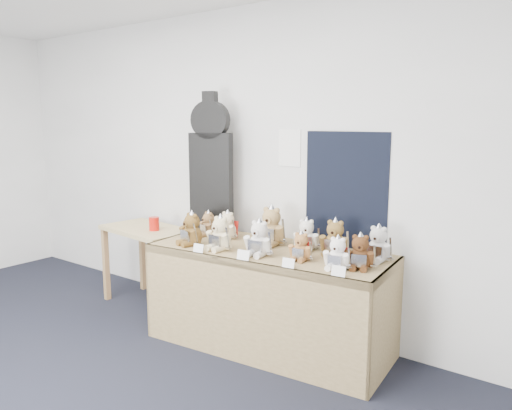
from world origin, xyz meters
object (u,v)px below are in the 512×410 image
Objects in this scene: teddy_front_left at (220,235)px; teddy_back_right at (335,239)px; teddy_back_centre_left at (271,228)px; teddy_front_far_right at (337,255)px; teddy_back_left at (227,226)px; guitar_case at (211,165)px; teddy_front_far_left at (191,230)px; red_cup at (154,224)px; teddy_front_centre at (259,240)px; teddy_front_right at (301,248)px; teddy_back_centre_right at (306,236)px; side_table at (147,241)px; teddy_front_end at (360,253)px; teddy_back_far_left at (208,225)px; teddy_back_end at (378,245)px; display_table at (266,272)px.

teddy_front_left is 1.00× the size of teddy_back_right.
teddy_front_left is 0.42m from teddy_back_centre_left.
teddy_back_left reaches higher than teddy_front_far_right.
guitar_case is 0.68m from teddy_front_far_left.
teddy_front_centre is (1.34, -0.19, 0.08)m from red_cup.
teddy_back_centre_left reaches higher than red_cup.
teddy_back_centre_right reaches higher than teddy_front_right.
side_table is at bearing 168.12° from teddy_front_far_right.
teddy_front_left is at bearing -61.40° from guitar_case.
guitar_case is 1.62m from teddy_front_end.
teddy_back_right reaches higher than teddy_front_right.
teddy_back_end is at bearing 22.53° from teddy_back_far_left.
teddy_front_end is 0.86m from teddy_back_centre_left.
teddy_front_centre is at bearing 172.29° from teddy_front_end.
guitar_case is 1.09m from teddy_back_centre_right.
teddy_back_far_left is at bearing 175.56° from teddy_back_right.
teddy_back_far_left is at bearing 9.15° from side_table.
teddy_back_left is 0.98× the size of teddy_back_centre_right.
teddy_back_centre_left is at bearing 152.50° from teddy_front_far_right.
guitar_case is 4.30× the size of teddy_back_end.
teddy_front_far_right reaches higher than teddy_back_far_left.
teddy_front_right is 0.81× the size of teddy_back_end.
guitar_case is at bearing 169.66° from teddy_back_right.
teddy_front_left is 0.65m from teddy_front_right.
teddy_back_right is at bearing 31.72° from teddy_front_centre.
display_table is 0.68m from teddy_front_far_left.
teddy_front_centre reaches higher than display_table.
teddy_back_end is at bearing 5.44° from teddy_back_left.
guitar_case is at bearing 156.39° from teddy_front_right.
teddy_front_end is 0.89× the size of teddy_back_right.
display_table is at bearing -37.11° from guitar_case.
teddy_back_end is at bearing 67.67° from teddy_front_end.
teddy_front_end is (1.52, -0.24, -0.49)m from guitar_case.
teddy_back_end is (1.27, 0.12, 0.01)m from teddy_back_left.
teddy_front_far_left is at bearing 179.37° from teddy_front_centre.
guitar_case is (0.68, 0.15, 0.75)m from side_table.
guitar_case is 1.25m from teddy_front_right.
guitar_case is 1.53m from teddy_front_far_right.
side_table is 2.11m from teddy_front_far_right.
teddy_front_right is at bearing -13.70° from display_table.
teddy_front_left reaches higher than teddy_back_end.
red_cup is 0.53× the size of teddy_back_far_left.
teddy_front_end is 1.26m from teddy_back_left.
teddy_back_centre_left reaches higher than teddy_back_end.
teddy_back_centre_right is (0.80, 0.43, -0.01)m from teddy_front_far_left.
teddy_back_left is at bearing 146.03° from teddy_front_centre.
teddy_front_far_right is 0.95× the size of teddy_back_left.
teddy_front_far_left is 0.99× the size of teddy_back_right.
teddy_front_far_left is 1.10× the size of teddy_back_centre_right.
teddy_front_centre is (1.48, -0.23, 0.27)m from side_table.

